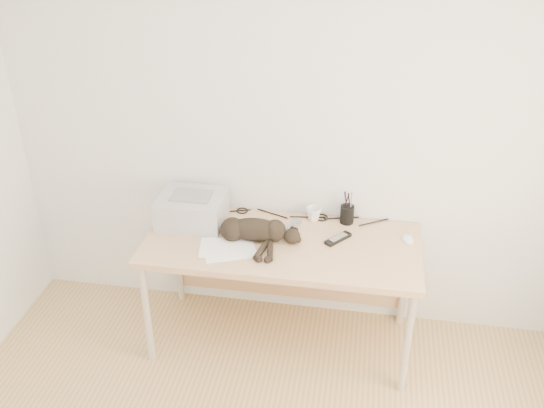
% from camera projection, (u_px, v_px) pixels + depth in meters
% --- Properties ---
extents(wall_back, '(3.50, 0.00, 3.50)m').
position_uv_depth(wall_back, '(292.00, 129.00, 3.54)').
color(wall_back, silver).
rests_on(wall_back, floor).
extents(desk, '(1.60, 0.70, 0.74)m').
position_uv_depth(desk, '(284.00, 253.00, 3.64)').
color(desk, tan).
rests_on(desk, floor).
extents(printer, '(0.39, 0.33, 0.19)m').
position_uv_depth(printer, '(192.00, 209.00, 3.66)').
color(printer, '#AEAEB3').
rests_on(printer, desk).
extents(papers, '(0.37, 0.30, 0.01)m').
position_uv_depth(papers, '(228.00, 249.00, 3.44)').
color(papers, white).
rests_on(papers, desk).
extents(cat, '(0.64, 0.29, 0.14)m').
position_uv_depth(cat, '(252.00, 231.00, 3.50)').
color(cat, black).
rests_on(cat, desk).
extents(mug, '(0.13, 0.13, 0.09)m').
position_uv_depth(mug, '(314.00, 214.00, 3.70)').
color(mug, white).
rests_on(mug, desk).
extents(pen_cup, '(0.08, 0.08, 0.21)m').
position_uv_depth(pen_cup, '(347.00, 214.00, 3.67)').
color(pen_cup, black).
rests_on(pen_cup, desk).
extents(remote_grey, '(0.09, 0.20, 0.02)m').
position_uv_depth(remote_grey, '(292.00, 228.00, 3.62)').
color(remote_grey, gray).
rests_on(remote_grey, desk).
extents(remote_black, '(0.15, 0.17, 0.02)m').
position_uv_depth(remote_black, '(338.00, 239.00, 3.52)').
color(remote_black, black).
rests_on(remote_black, desk).
extents(mouse, '(0.09, 0.12, 0.03)m').
position_uv_depth(mouse, '(408.00, 238.00, 3.52)').
color(mouse, white).
rests_on(mouse, desk).
extents(cable_tangle, '(1.36, 0.09, 0.01)m').
position_uv_depth(cable_tangle, '(289.00, 215.00, 3.77)').
color(cable_tangle, black).
rests_on(cable_tangle, desk).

